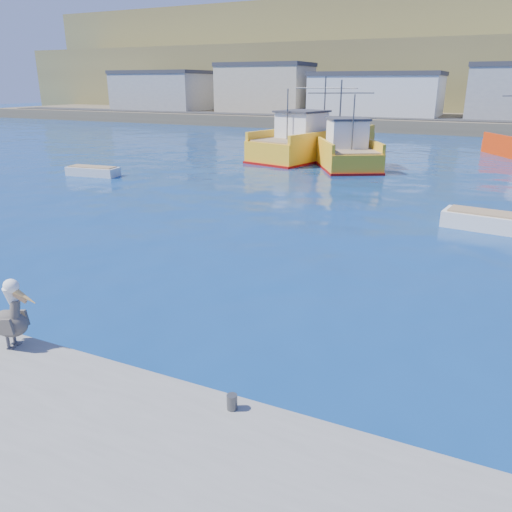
{
  "coord_description": "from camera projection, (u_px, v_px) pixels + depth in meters",
  "views": [
    {
      "loc": [
        6.73,
        -10.28,
        6.24
      ],
      "look_at": [
        0.47,
        3.01,
        1.11
      ],
      "focal_mm": 35.0,
      "sensor_mm": 36.0,
      "label": 1
    }
  ],
  "objects": [
    {
      "name": "ground",
      "position": [
        193.0,
        325.0,
        13.54
      ],
      "size": [
        260.0,
        260.0,
        0.0
      ],
      "primitive_type": "plane",
      "color": "navy",
      "rests_on": "ground"
    },
    {
      "name": "dock_bollards",
      "position": [
        128.0,
        372.0,
        10.18
      ],
      "size": [
        36.2,
        0.2,
        0.3
      ],
      "color": "#4C4C4C",
      "rests_on": "dock"
    },
    {
      "name": "far_shore",
      "position": [
        471.0,
        68.0,
        103.87
      ],
      "size": [
        200.0,
        81.0,
        24.0
      ],
      "color": "brown",
      "rests_on": "ground"
    },
    {
      "name": "trawler_yellow_a",
      "position": [
        313.0,
        144.0,
        43.59
      ],
      "size": [
        8.04,
        14.56,
        6.84
      ],
      "color": "yellow",
      "rests_on": "ground"
    },
    {
      "name": "trawler_yellow_b",
      "position": [
        342.0,
        151.0,
        39.75
      ],
      "size": [
        8.81,
        11.73,
        6.51
      ],
      "color": "yellow",
      "rests_on": "ground"
    },
    {
      "name": "skiff_left",
      "position": [
        93.0,
        172.0,
        35.13
      ],
      "size": [
        3.85,
        1.72,
        0.81
      ],
      "color": "silver",
      "rests_on": "ground"
    },
    {
      "name": "skiff_mid",
      "position": [
        495.0,
        224.0,
        22.14
      ],
      "size": [
        4.6,
        2.16,
        0.96
      ],
      "color": "silver",
      "rests_on": "ground"
    },
    {
      "name": "pelican",
      "position": [
        10.0,
        318.0,
        11.23
      ],
      "size": [
        1.36,
        0.69,
        1.68
      ],
      "color": "#595451",
      "rests_on": "dock"
    }
  ]
}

